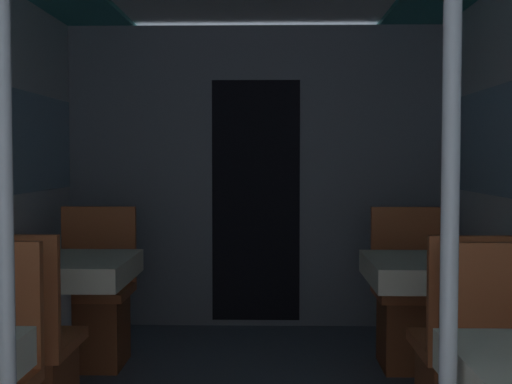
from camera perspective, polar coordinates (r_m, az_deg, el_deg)
bulkhead_far at (r=5.23m, az=0.00°, el=1.18°), size 2.73×0.09×2.19m
support_pole_left_0 at (r=1.90m, az=-19.49°, el=-1.76°), size 0.05×0.05×2.19m
dining_table_left_1 at (r=3.79m, az=-15.31°, el=-6.47°), size 0.71×0.71×0.73m
chair_left_near_1 at (r=3.30m, az=-18.34°, el=-14.13°), size 0.46×0.46×0.94m
chair_left_far_1 at (r=4.43m, az=-12.97°, el=-9.68°), size 0.46×0.46×0.94m
support_pole_right_0 at (r=1.83m, az=15.26°, el=-1.87°), size 0.05×0.05×2.19m
dining_table_right_1 at (r=3.73m, az=14.41°, el=-6.60°), size 0.71×0.71×0.73m
chair_right_near_1 at (r=3.23m, az=16.86°, el=-14.47°), size 0.46×0.46×0.94m
chair_right_far_1 at (r=4.38m, az=12.51°, el=-9.82°), size 0.46×0.46×0.94m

